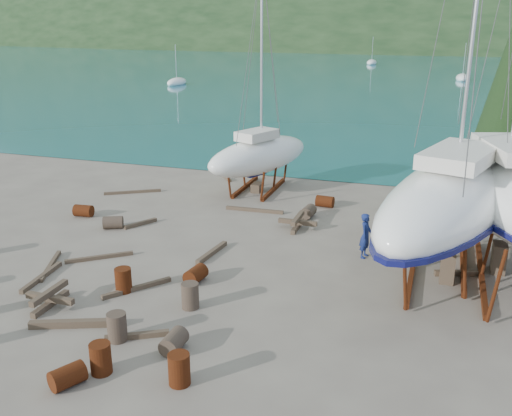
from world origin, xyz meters
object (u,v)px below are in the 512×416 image
(small_sailboat_shore, at_px, (259,155))
(large_sailboat_far, at_px, (507,189))
(large_sailboat_near, at_px, (455,196))
(worker, at_px, (366,236))

(small_sailboat_shore, bearing_deg, large_sailboat_far, -7.49)
(large_sailboat_near, height_order, large_sailboat_far, large_sailboat_far)
(large_sailboat_near, xyz_separation_m, large_sailboat_far, (1.83, 1.43, 0.05))
(large_sailboat_far, bearing_deg, small_sailboat_shore, 133.20)
(large_sailboat_far, xyz_separation_m, worker, (-4.99, -0.73, -2.20))
(large_sailboat_near, height_order, small_sailboat_shore, large_sailboat_near)
(small_sailboat_shore, bearing_deg, worker, -25.09)
(worker, bearing_deg, large_sailboat_far, -72.57)
(large_sailboat_far, relative_size, worker, 10.39)
(large_sailboat_near, bearing_deg, small_sailboat_shore, 157.49)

